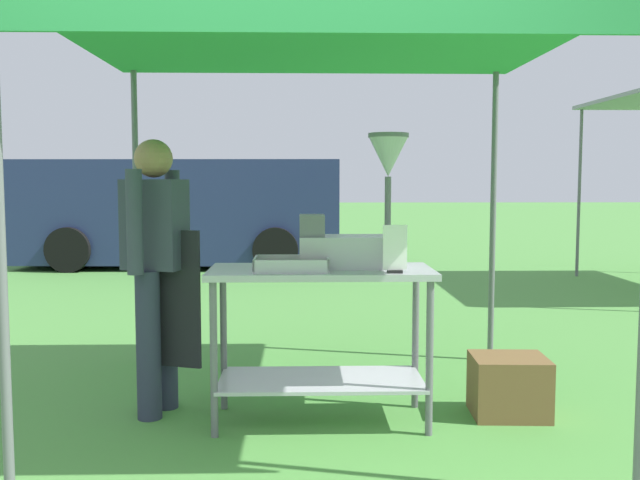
{
  "coord_description": "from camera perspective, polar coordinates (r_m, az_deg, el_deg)",
  "views": [
    {
      "loc": [
        0.19,
        -2.63,
        1.37
      ],
      "look_at": [
        0.3,
        1.45,
        1.02
      ],
      "focal_mm": 39.11,
      "sensor_mm": 36.0,
      "label": 1
    }
  ],
  "objects": [
    {
      "name": "donut_tray",
      "position": [
        3.83,
        -2.33,
        -2.19
      ],
      "size": [
        0.41,
        0.29,
        0.07
      ],
      "color": "#B7B7BC",
      "rests_on": "donut_cart"
    },
    {
      "name": "donut_cart",
      "position": [
        3.95,
        0.08,
        -5.91
      ],
      "size": [
        1.25,
        0.57,
        0.88
      ],
      "color": "#B7B7BC",
      "rests_on": "ground"
    },
    {
      "name": "vendor",
      "position": [
        4.16,
        -13.23,
        -1.72
      ],
      "size": [
        0.47,
        0.53,
        1.61
      ],
      "color": "#2D3347",
      "rests_on": "ground"
    },
    {
      "name": "stall_canopy",
      "position": [
        4.05,
        0.04,
        15.9
      ],
      "size": [
        2.87,
        2.55,
        2.23
      ],
      "color": "slate",
      "rests_on": "ground"
    },
    {
      "name": "van_navy",
      "position": [
        11.53,
        -10.96,
        2.33
      ],
      "size": [
        5.09,
        2.26,
        1.69
      ],
      "color": "navy",
      "rests_on": "ground"
    },
    {
      "name": "supply_crate",
      "position": [
        4.3,
        15.2,
        -11.46
      ],
      "size": [
        0.45,
        0.38,
        0.35
      ],
      "color": "brown",
      "rests_on": "ground"
    },
    {
      "name": "donut_fryer",
      "position": [
        3.95,
        3.0,
        1.35
      ],
      "size": [
        0.61,
        0.28,
        0.76
      ],
      "color": "#B7B7BC",
      "rests_on": "donut_cart"
    },
    {
      "name": "ground_plane",
      "position": [
        8.74,
        -2.75,
        -4.16
      ],
      "size": [
        70.0,
        70.0,
        0.0
      ],
      "primitive_type": "plane",
      "color": "#519342"
    },
    {
      "name": "menu_sign",
      "position": [
        3.74,
        6.15,
        -1.01
      ],
      "size": [
        0.13,
        0.05,
        0.26
      ],
      "color": "black",
      "rests_on": "donut_cart"
    }
  ]
}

